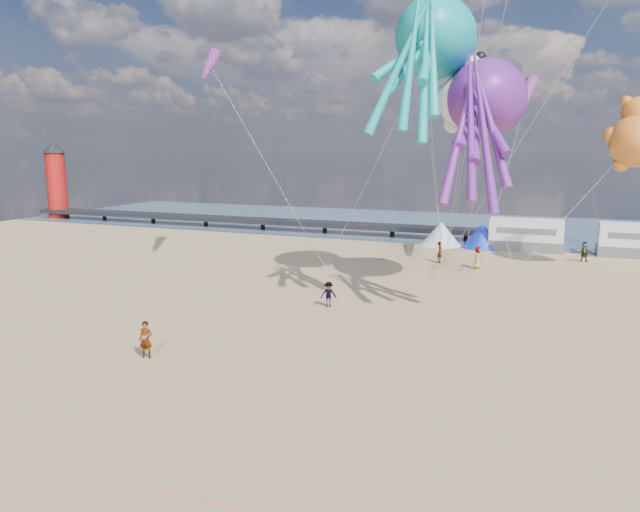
# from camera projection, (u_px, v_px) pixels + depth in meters

# --- Properties ---
(ground) EXTENTS (120.00, 120.00, 0.00)m
(ground) POSITION_uv_depth(u_px,v_px,m) (304.00, 426.00, 19.92)
(ground) COLOR tan
(ground) RESTS_ON ground
(water) EXTENTS (120.00, 120.00, 0.00)m
(water) POSITION_uv_depth(u_px,v_px,m) (477.00, 227.00, 70.27)
(water) COLOR #3C5772
(water) RESTS_ON ground
(pier) EXTENTS (60.00, 3.00, 0.50)m
(pier) POSITION_uv_depth(u_px,v_px,m) (234.00, 219.00, 70.02)
(pier) COLOR black
(pier) RESTS_ON ground
(lighthouse) EXTENTS (2.60, 2.60, 9.00)m
(lighthouse) POSITION_uv_depth(u_px,v_px,m) (57.00, 186.00, 79.37)
(lighthouse) COLOR #A5140F
(lighthouse) RESTS_ON ground
(motorhome_0) EXTENTS (6.60, 2.50, 3.00)m
(motorhome_0) POSITION_uv_depth(u_px,v_px,m) (526.00, 235.00, 54.12)
(motorhome_0) COLOR silver
(motorhome_0) RESTS_ON ground
(motorhome_1) EXTENTS (6.60, 2.50, 3.00)m
(motorhome_1) POSITION_uv_depth(u_px,v_px,m) (639.00, 241.00, 50.72)
(motorhome_1) COLOR silver
(motorhome_1) RESTS_ON ground
(tent_white) EXTENTS (4.00, 4.00, 2.40)m
(tent_white) POSITION_uv_depth(u_px,v_px,m) (441.00, 233.00, 57.03)
(tent_white) COLOR white
(tent_white) RESTS_ON ground
(tent_blue) EXTENTS (4.00, 4.00, 2.40)m
(tent_blue) POSITION_uv_depth(u_px,v_px,m) (482.00, 236.00, 55.60)
(tent_blue) COLOR #1933CC
(tent_blue) RESTS_ON ground
(rope_line) EXTENTS (34.00, 0.03, 0.03)m
(rope_line) POSITION_uv_depth(u_px,v_px,m) (232.00, 509.00, 15.34)
(rope_line) COLOR #F2338C
(rope_line) RESTS_ON ground
(standing_person) EXTENTS (0.71, 0.54, 1.75)m
(standing_person) POSITION_uv_depth(u_px,v_px,m) (146.00, 340.00, 26.31)
(standing_person) COLOR tan
(standing_person) RESTS_ON ground
(beachgoer_0) EXTENTS (0.57, 0.74, 1.82)m
(beachgoer_0) POSITION_uv_depth(u_px,v_px,m) (478.00, 258.00, 45.95)
(beachgoer_0) COLOR #7F6659
(beachgoer_0) RESTS_ON ground
(beachgoer_2) EXTENTS (0.95, 0.87, 1.57)m
(beachgoer_2) POSITION_uv_depth(u_px,v_px,m) (329.00, 294.00, 34.84)
(beachgoer_2) COLOR #7F6659
(beachgoer_2) RESTS_ON ground
(beachgoer_4) EXTENTS (1.06, 0.52, 1.74)m
(beachgoer_4) POSITION_uv_depth(u_px,v_px,m) (585.00, 252.00, 48.76)
(beachgoer_4) COLOR #7F6659
(beachgoer_4) RESTS_ON ground
(beachgoer_5) EXTENTS (0.70, 1.73, 1.81)m
(beachgoer_5) POSITION_uv_depth(u_px,v_px,m) (440.00, 252.00, 48.35)
(beachgoer_5) COLOR #7F6659
(beachgoer_5) RESTS_ON ground
(sandbag_a) EXTENTS (0.50, 0.35, 0.22)m
(sandbag_a) POSITION_uv_depth(u_px,v_px,m) (325.00, 268.00, 45.71)
(sandbag_a) COLOR gray
(sandbag_a) RESTS_ON ground
(sandbag_b) EXTENTS (0.50, 0.35, 0.22)m
(sandbag_b) POSITION_uv_depth(u_px,v_px,m) (464.00, 268.00, 45.67)
(sandbag_b) COLOR gray
(sandbag_b) RESTS_ON ground
(sandbag_c) EXTENTS (0.50, 0.35, 0.22)m
(sandbag_c) POSITION_uv_depth(u_px,v_px,m) (515.00, 272.00, 44.29)
(sandbag_c) COLOR gray
(sandbag_c) RESTS_ON ground
(sandbag_d) EXTENTS (0.50, 0.35, 0.22)m
(sandbag_d) POSITION_uv_depth(u_px,v_px,m) (482.00, 264.00, 47.61)
(sandbag_d) COLOR gray
(sandbag_d) RESTS_ON ground
(sandbag_e) EXTENTS (0.50, 0.35, 0.22)m
(sandbag_e) POSITION_uv_depth(u_px,v_px,m) (443.00, 266.00, 46.43)
(sandbag_e) COLOR gray
(sandbag_e) RESTS_ON ground
(kite_octopus_teal) EXTENTS (6.87, 10.82, 11.46)m
(kite_octopus_teal) POSITION_uv_depth(u_px,v_px,m) (436.00, 38.00, 35.48)
(kite_octopus_teal) COLOR #119D9B
(kite_octopus_purple) EXTENTS (7.99, 10.82, 11.37)m
(kite_octopus_purple) POSITION_uv_depth(u_px,v_px,m) (487.00, 99.00, 35.53)
(kite_octopus_purple) COLOR #632085
(kite_panda) EXTENTS (5.45, 5.32, 5.99)m
(kite_panda) POSITION_uv_depth(u_px,v_px,m) (465.00, 100.00, 36.36)
(kite_panda) COLOR white
(kite_teddy_orange) EXTENTS (5.31, 5.08, 6.61)m
(kite_teddy_orange) POSITION_uv_depth(u_px,v_px,m) (636.00, 141.00, 42.16)
(kite_teddy_orange) COLOR orange
(windsock_left) EXTENTS (3.99, 6.96, 7.15)m
(windsock_left) POSITION_uv_depth(u_px,v_px,m) (210.00, 65.00, 43.79)
(windsock_left) COLOR red
(windsock_mid) EXTENTS (1.43, 6.07, 6.01)m
(windsock_mid) POSITION_uv_depth(u_px,v_px,m) (527.00, 95.00, 42.34)
(windsock_mid) COLOR red
(windsock_right) EXTENTS (2.42, 5.32, 5.29)m
(windsock_right) POSITION_uv_depth(u_px,v_px,m) (470.00, 125.00, 34.35)
(windsock_right) COLOR red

